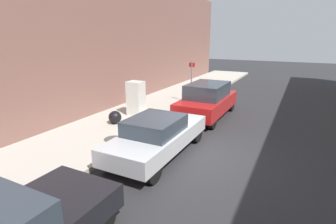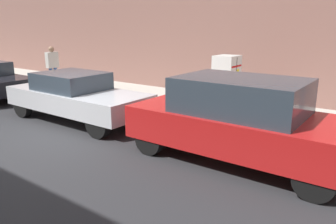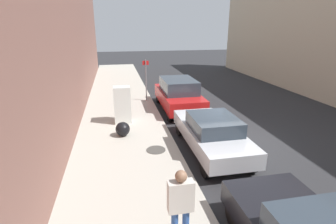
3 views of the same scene
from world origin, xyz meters
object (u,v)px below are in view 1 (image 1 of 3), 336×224
object	(u,v)px
discarded_refrigerator	(136,98)
parked_suv_red	(207,100)
parked_sedan_silver	(158,135)
trash_bag	(115,117)
street_sign_post	(191,80)

from	to	relation	value
discarded_refrigerator	parked_suv_red	distance (m)	3.61
discarded_refrigerator	parked_sedan_silver	bearing A→B (deg)	-46.90
discarded_refrigerator	trash_bag	world-z (taller)	discarded_refrigerator
street_sign_post	trash_bag	distance (m)	5.50
street_sign_post	discarded_refrigerator	bearing A→B (deg)	-113.50
street_sign_post	parked_sedan_silver	size ratio (longest dim) A/B	0.53
parked_sedan_silver	parked_suv_red	size ratio (longest dim) A/B	1.01
street_sign_post	parked_suv_red	world-z (taller)	street_sign_post
street_sign_post	parked_sedan_silver	world-z (taller)	street_sign_post
discarded_refrigerator	trash_bag	distance (m)	1.72
discarded_refrigerator	trash_bag	size ratio (longest dim) A/B	2.90
trash_bag	parked_sedan_silver	bearing A→B (deg)	-28.15
discarded_refrigerator	parked_sedan_silver	xyz separation A→B (m)	(3.11, -3.32, -0.28)
discarded_refrigerator	street_sign_post	bearing A→B (deg)	66.50
parked_sedan_silver	discarded_refrigerator	bearing A→B (deg)	133.10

